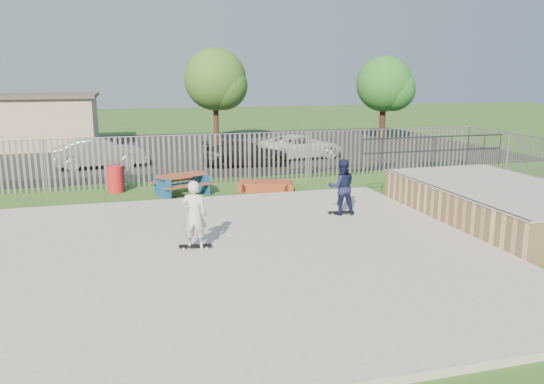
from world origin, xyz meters
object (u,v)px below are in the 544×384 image
object	(u,v)px
picnic_table	(182,184)
car_silver	(100,153)
car_white	(301,146)
skater_white	(194,215)
trash_bin_red	(115,179)
funbox	(265,186)
tree_mid	(215,79)
tree_right	(384,84)
trash_bin_grey	(116,179)
skater_navy	(342,187)
car_dark	(246,153)

from	to	relation	value
picnic_table	car_silver	bearing A→B (deg)	95.53
car_white	skater_white	distance (m)	15.64
car_white	trash_bin_red	bearing A→B (deg)	114.51
funbox	car_white	xyz separation A→B (m)	(3.83, 7.22, 0.46)
funbox	skater_white	xyz separation A→B (m)	(-3.52, -6.58, 0.83)
tree_mid	tree_right	world-z (taller)	tree_mid
trash_bin_grey	skater_navy	xyz separation A→B (m)	(6.68, -5.84, 0.51)
car_dark	tree_right	bearing A→B (deg)	-51.88
car_white	tree_right	world-z (taller)	tree_right
picnic_table	tree_right	xyz separation A→B (m)	(14.49, 12.66, 3.34)
tree_mid	skater_navy	size ratio (longest dim) A/B	3.51
picnic_table	car_dark	bearing A→B (deg)	37.37
skater_white	car_dark	bearing A→B (deg)	-89.97
tree_mid	car_silver	bearing A→B (deg)	-132.53
tree_mid	trash_bin_red	bearing A→B (deg)	-114.68
picnic_table	tree_right	bearing A→B (deg)	22.21
funbox	trash_bin_grey	world-z (taller)	trash_bin_grey
funbox	tree_mid	bearing A→B (deg)	102.65
picnic_table	tree_right	distance (m)	19.53
car_dark	trash_bin_red	bearing A→B (deg)	130.71
picnic_table	trash_bin_grey	world-z (taller)	trash_bin_grey
car_dark	funbox	bearing A→B (deg)	179.27
trash_bin_red	tree_mid	world-z (taller)	tree_mid
car_silver	car_white	size ratio (longest dim) A/B	0.94
trash_bin_red	car_white	world-z (taller)	car_white
skater_navy	trash_bin_grey	bearing A→B (deg)	-31.78
trash_bin_red	tree_right	bearing A→B (deg)	34.43
car_silver	skater_navy	xyz separation A→B (m)	(7.47, -11.51, 0.29)
car_silver	car_white	bearing A→B (deg)	-96.56
car_dark	car_white	distance (m)	3.66
picnic_table	trash_bin_grey	size ratio (longest dim) A/B	2.25
trash_bin_red	car_dark	xyz separation A→B (m)	(6.02, 4.39, 0.12)
skater_white	car_white	bearing A→B (deg)	-99.70
car_silver	tree_mid	xyz separation A→B (m)	(6.82, 7.43, 3.32)
car_white	tree_mid	size ratio (longest dim) A/B	0.75
trash_bin_grey	tree_right	size ratio (longest dim) A/B	0.18
trash_bin_red	tree_mid	distance (m)	14.93
funbox	trash_bin_red	world-z (taller)	trash_bin_red
car_dark	tree_mid	xyz separation A→B (m)	(0.04, 8.79, 3.41)
picnic_table	trash_bin_red	distance (m)	2.61
trash_bin_red	picnic_table	bearing A→B (deg)	-25.20
trash_bin_grey	tree_right	bearing A→B (deg)	34.31
funbox	trash_bin_grey	size ratio (longest dim) A/B	1.98
picnic_table	tree_right	size ratio (longest dim) A/B	0.40
car_dark	tree_right	xyz separation A→B (m)	(10.83, 7.16, 3.11)
car_silver	car_dark	xyz separation A→B (m)	(6.78, -1.36, -0.09)
trash_bin_red	car_dark	distance (m)	7.45
trash_bin_grey	skater_navy	distance (m)	8.88
tree_mid	skater_white	world-z (taller)	tree_mid
car_silver	skater_white	bearing A→B (deg)	-176.37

